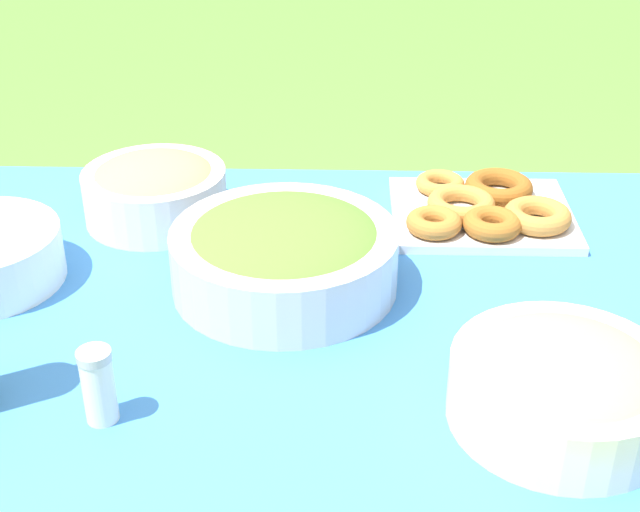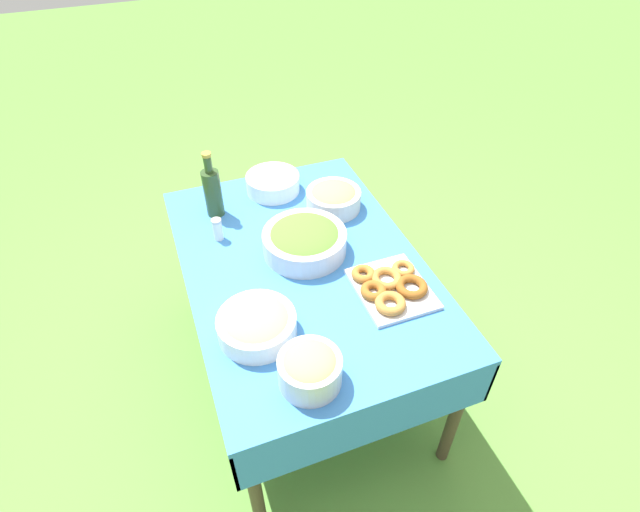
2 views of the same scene
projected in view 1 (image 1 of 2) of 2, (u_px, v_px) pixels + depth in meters
picnic_table at (326, 348)px, 1.39m from camera, size 1.39×0.94×0.74m
salad_bowl at (284, 252)px, 1.35m from camera, size 0.35×0.35×0.12m
pasta_bowl at (563, 384)px, 1.08m from camera, size 0.28×0.28×0.10m
donut_platter at (483, 209)px, 1.56m from camera, size 0.32×0.28×0.05m
fruit_bowl at (155, 189)px, 1.55m from camera, size 0.25×0.25×0.11m
salt_shaker at (98, 385)px, 1.08m from camera, size 0.04×0.04×0.10m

